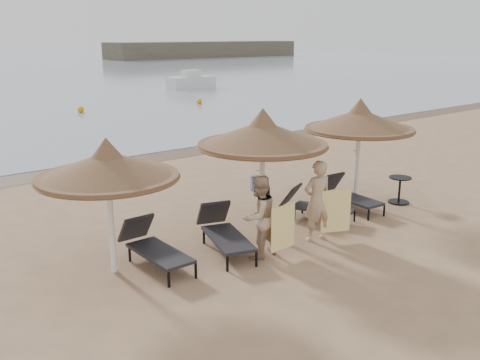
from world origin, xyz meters
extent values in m
plane|color=#A37B57|center=(0.00, 0.00, 0.00)|extent=(160.00, 160.00, 0.00)
cube|color=brown|center=(0.00, 9.40, 0.00)|extent=(200.00, 1.60, 0.01)
cube|color=brown|center=(55.00, 80.00, 1.50)|extent=(40.00, 8.00, 3.00)
cube|color=silver|center=(18.00, 30.00, 0.50)|extent=(4.00, 1.60, 1.00)
cube|color=silver|center=(18.00, 30.00, 1.25)|extent=(1.50, 1.00, 0.60)
cylinder|color=white|center=(-3.10, 1.16, 0.96)|extent=(0.11, 0.11, 1.93)
cone|color=brown|center=(-3.10, 1.16, 2.13)|extent=(2.66, 2.66, 0.50)
cone|color=brown|center=(-3.10, 1.16, 2.43)|extent=(0.64, 0.64, 0.41)
cylinder|color=brown|center=(-3.10, 1.16, 1.89)|extent=(2.61, 2.61, 0.09)
cylinder|color=white|center=(0.48, 0.95, 1.06)|extent=(0.12, 0.12, 2.11)
cone|color=brown|center=(0.48, 0.95, 2.34)|extent=(2.92, 2.92, 0.55)
cone|color=brown|center=(0.48, 0.95, 2.67)|extent=(0.70, 0.70, 0.45)
cylinder|color=brown|center=(0.48, 0.95, 2.07)|extent=(2.86, 2.86, 0.10)
cylinder|color=white|center=(3.93, 1.05, 1.04)|extent=(0.12, 0.12, 2.08)
cone|color=brown|center=(3.93, 1.05, 2.30)|extent=(2.87, 2.87, 0.54)
cone|color=brown|center=(3.93, 1.05, 2.62)|extent=(0.69, 0.69, 0.45)
cylinder|color=brown|center=(3.93, 1.05, 2.04)|extent=(2.81, 2.81, 0.10)
cylinder|color=black|center=(-2.63, -0.07, 0.15)|extent=(0.05, 0.05, 0.30)
cylinder|color=black|center=(-2.04, -0.07, 0.15)|extent=(0.05, 0.05, 0.30)
cylinder|color=black|center=(-2.64, 1.41, 0.15)|extent=(0.05, 0.05, 0.30)
cylinder|color=black|center=(-2.05, 1.41, 0.15)|extent=(0.05, 0.05, 0.30)
cube|color=black|center=(-2.34, 0.72, 0.33)|extent=(0.67, 1.59, 0.06)
cube|color=black|center=(-2.35, 1.65, 0.58)|extent=(0.66, 0.45, 0.60)
cylinder|color=black|center=(-1.39, -0.20, 0.15)|extent=(0.05, 0.05, 0.30)
cylinder|color=black|center=(-0.81, -0.39, 0.15)|extent=(0.05, 0.05, 0.30)
cylinder|color=black|center=(-0.93, 1.25, 0.15)|extent=(0.05, 0.05, 0.30)
cylinder|color=black|center=(-0.35, 1.06, 0.15)|extent=(0.05, 0.05, 0.30)
cube|color=black|center=(-0.85, 0.48, 0.34)|extent=(1.14, 1.76, 0.07)
cube|color=black|center=(-0.56, 1.39, 0.60)|extent=(0.78, 0.64, 0.62)
cylinder|color=black|center=(2.27, -0.12, 0.14)|extent=(0.05, 0.05, 0.27)
cylinder|color=black|center=(2.76, 0.10, 0.14)|extent=(0.05, 0.05, 0.27)
cylinder|color=black|center=(1.72, 1.13, 0.14)|extent=(0.05, 0.05, 0.27)
cylinder|color=black|center=(2.22, 1.35, 0.14)|extent=(0.05, 0.05, 0.27)
cube|color=black|center=(2.22, 0.66, 0.30)|extent=(1.14, 1.57, 0.06)
cube|color=black|center=(1.88, 1.44, 0.53)|extent=(0.72, 0.62, 0.55)
cylinder|color=black|center=(3.09, -0.06, 0.14)|extent=(0.05, 0.05, 0.28)
cylinder|color=black|center=(3.66, -0.11, 0.14)|extent=(0.05, 0.05, 0.28)
cylinder|color=black|center=(3.21, 1.35, 0.14)|extent=(0.05, 0.05, 0.28)
cylinder|color=black|center=(3.77, 1.30, 0.14)|extent=(0.05, 0.05, 0.28)
cube|color=black|center=(3.44, 0.67, 0.31)|extent=(0.75, 1.56, 0.06)
cube|color=black|center=(3.51, 1.56, 0.56)|extent=(0.66, 0.48, 0.57)
cylinder|color=black|center=(4.90, 0.33, 0.02)|extent=(0.56, 0.56, 0.04)
cylinder|color=black|center=(4.90, 0.33, 0.36)|extent=(0.06, 0.06, 0.68)
cylinder|color=black|center=(4.90, 0.33, 0.71)|extent=(0.60, 0.60, 0.03)
imported|color=tan|center=(-0.45, -0.03, 1.00)|extent=(0.98, 0.69, 2.01)
imported|color=tan|center=(1.14, -0.14, 1.06)|extent=(1.10, 0.85, 2.12)
cube|color=yellow|center=(-0.10, -0.38, 0.65)|extent=(0.68, 0.05, 0.95)
cube|color=yellow|center=(1.49, -0.39, 0.67)|extent=(0.64, 0.30, 0.97)
cube|color=silver|center=(0.48, 1.13, 1.16)|extent=(0.29, 0.15, 0.35)
cube|color=black|center=(0.48, 0.79, 0.98)|extent=(0.21, 0.15, 0.29)
sphere|color=#CD9208|center=(12.67, 21.10, 0.19)|extent=(0.38, 0.38, 0.38)
sphere|color=#CD9208|center=(5.06, 22.21, 0.19)|extent=(0.39, 0.39, 0.39)
camera|label=1|loc=(-7.17, -7.77, 4.44)|focal=40.00mm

